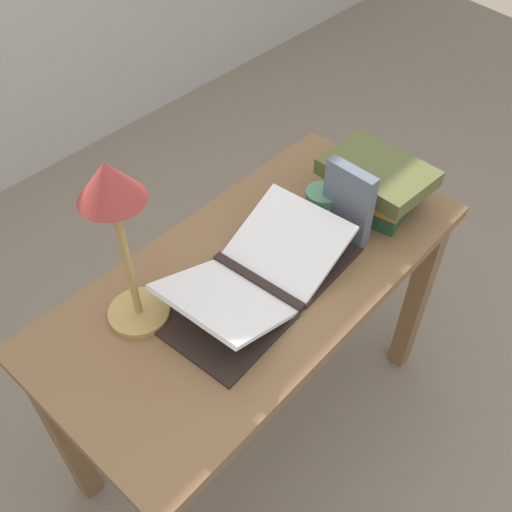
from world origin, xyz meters
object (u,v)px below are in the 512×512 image
Objects in this scene: open_book at (258,276)px; book_standing_upright at (348,203)px; book_stack_tall at (376,183)px; reading_lamp at (115,211)px; coffee_mug at (321,206)px.

book_standing_upright is at bearing -12.81° from open_book.
book_standing_upright reaches higher than book_stack_tall.
book_stack_tall is 0.79m from reading_lamp.
book_standing_upright is at bearing -92.09° from coffee_mug.
coffee_mug is at bearing 156.59° from book_stack_tall.
book_stack_tall reaches higher than open_book.
book_standing_upright is at bearing -174.57° from book_stack_tall.
book_standing_upright is (0.29, -0.05, 0.08)m from open_book.
open_book is 0.46m from book_stack_tall.
open_book is 1.86× the size of book_stack_tall.
coffee_mug is at bearing -11.52° from reading_lamp.
coffee_mug is at bearing 91.69° from book_standing_upright.
book_standing_upright is 0.10m from coffee_mug.
coffee_mug is (-0.16, 0.07, -0.02)m from book_stack_tall.
open_book reaches higher than coffee_mug.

